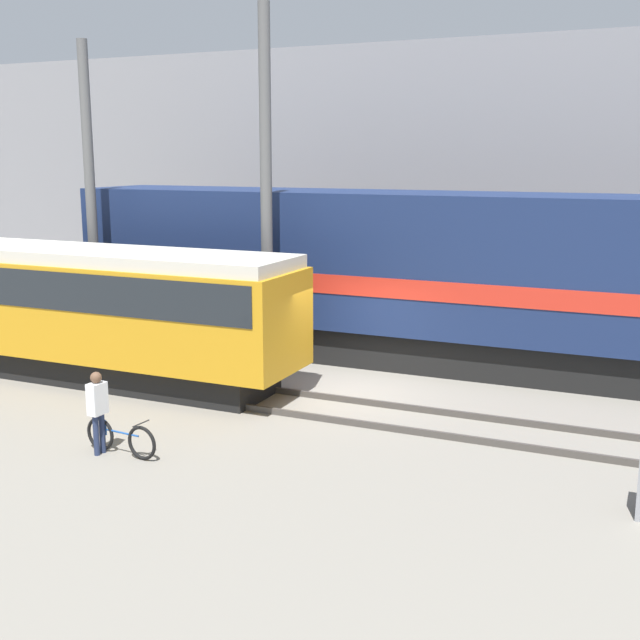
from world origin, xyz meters
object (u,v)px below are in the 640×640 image
Objects in this scene: freight_locomotive at (440,276)px; bicycle at (121,438)px; utility_pole_left at (91,200)px; streetcar at (73,303)px; person at (98,405)px; utility_pole_center at (266,194)px.

bicycle is (-3.61, -8.84, -2.07)m from freight_locomotive.
utility_pole_left reaches higher than freight_locomotive.
streetcar is at bearing -62.29° from utility_pole_left.
streetcar reaches higher than person.
utility_pole_left is at bearing 129.27° from person.
bicycle is 0.20× the size of utility_pole_left.
streetcar is at bearing 134.65° from person.
freight_locomotive is 9.86m from utility_pole_left.
freight_locomotive is at bearing 31.96° from utility_pole_center.
utility_pole_center is at bearing 92.24° from bicycle.
utility_pole_left is at bearing -165.57° from freight_locomotive.
utility_pole_center reaches higher than streetcar.
utility_pole_center is (4.24, 2.41, 2.69)m from streetcar.
utility_pole_center reaches higher than person.
person is 9.09m from utility_pole_left.
utility_pole_left is (-5.76, 6.43, 3.96)m from bicycle.
freight_locomotive is 12.32× the size of bicycle.
bicycle is at bearing 15.96° from person.
freight_locomotive is 2.27× the size of utility_pole_center.
streetcar is at bearing -149.25° from freight_locomotive.
utility_pole_center is at bearing 29.63° from streetcar.
bicycle is at bearing -48.17° from utility_pole_left.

